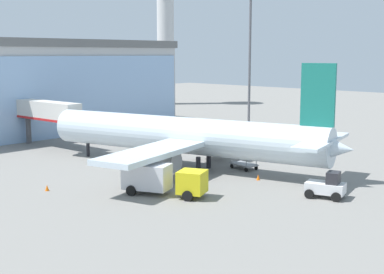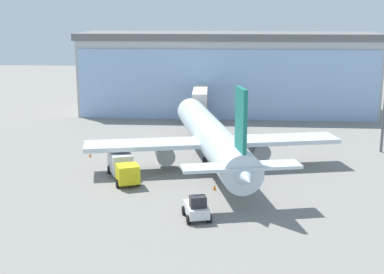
% 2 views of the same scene
% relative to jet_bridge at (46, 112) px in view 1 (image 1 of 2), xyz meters
% --- Properties ---
extents(ground, '(240.00, 240.00, 0.00)m').
position_rel_jet_bridge_xyz_m(ground, '(3.85, -27.39, -4.62)').
color(ground, gray).
extents(terminal_building, '(52.53, 15.56, 14.26)m').
position_rel_jet_bridge_xyz_m(terminal_building, '(3.86, 12.60, 2.52)').
color(terminal_building, '#B4B4B4').
rests_on(terminal_building, ground).
extents(jet_bridge, '(2.86, 12.04, 6.00)m').
position_rel_jet_bridge_xyz_m(jet_bridge, '(0.00, 0.00, 0.00)').
color(jet_bridge, beige).
rests_on(jet_bridge, ground).
extents(control_tower, '(8.22, 8.22, 33.45)m').
position_rel_jet_bridge_xyz_m(control_tower, '(52.21, 31.97, 16.17)').
color(control_tower, silver).
rests_on(control_tower, ground).
extents(apron_light_mast, '(3.20, 0.40, 20.73)m').
position_rel_jet_bridge_xyz_m(apron_light_mast, '(24.79, -14.11, 7.53)').
color(apron_light_mast, '#59595E').
rests_on(apron_light_mast, ground).
extents(airplane, '(29.70, 35.41, 11.29)m').
position_rel_jet_bridge_xyz_m(airplane, '(3.08, -22.51, -1.14)').
color(airplane, silver).
rests_on(airplane, ground).
extents(catering_truck, '(4.93, 7.57, 2.65)m').
position_rel_jet_bridge_xyz_m(catering_truck, '(-6.32, -28.49, -3.15)').
color(catering_truck, yellow).
rests_on(catering_truck, ground).
extents(baggage_cart, '(2.01, 3.01, 1.50)m').
position_rel_jet_bridge_xyz_m(baggage_cart, '(6.94, -27.20, -4.11)').
color(baggage_cart, gray).
rests_on(baggage_cart, ground).
extents(pushback_tug, '(2.92, 3.58, 2.30)m').
position_rel_jet_bridge_xyz_m(pushback_tug, '(2.74, -39.37, -3.64)').
color(pushback_tug, silver).
rests_on(pushback_tug, ground).
extents(safety_cone_nose, '(0.36, 0.36, 0.55)m').
position_rel_jet_bridge_xyz_m(safety_cone_nose, '(3.90, -31.33, -4.34)').
color(safety_cone_nose, orange).
rests_on(safety_cone_nose, ground).
extents(safety_cone_wingtip, '(0.36, 0.36, 0.55)m').
position_rel_jet_bridge_xyz_m(safety_cone_wingtip, '(-12.40, -20.04, -4.34)').
color(safety_cone_wingtip, orange).
rests_on(safety_cone_wingtip, ground).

